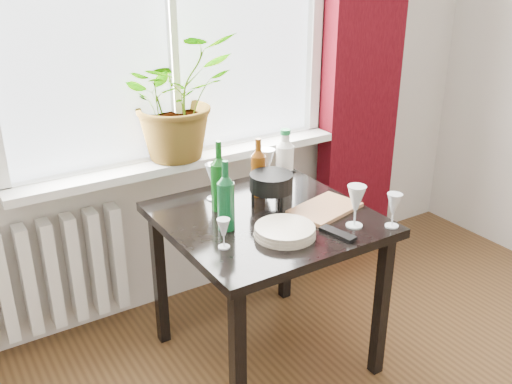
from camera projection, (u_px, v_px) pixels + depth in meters
windowsill at (184, 160)px, 2.83m from camera, size 1.72×0.20×0.04m
curtain at (364, 45)px, 3.17m from camera, size 0.50×0.12×2.56m
radiator at (40, 277)px, 2.66m from camera, size 0.80×0.10×0.55m
table at (266, 234)px, 2.48m from camera, size 0.85×0.85×0.74m
potted_plant at (176, 96)px, 2.70m from camera, size 0.58×0.52×0.60m
wine_bottle_left at (226, 195)px, 2.27m from camera, size 0.08×0.08×0.30m
wine_bottle_right at (219, 176)px, 2.44m from camera, size 0.07×0.07×0.32m
bottle_amber at (258, 167)px, 2.59m from camera, size 0.07×0.07×0.28m
cleaning_bottle at (285, 159)px, 2.66m from camera, size 0.09×0.09×0.29m
wineglass_front_right at (356, 206)px, 2.31m from camera, size 0.08×0.08×0.18m
wineglass_far_right at (393, 210)px, 2.32m from camera, size 0.07×0.07×0.15m
wineglass_back_center at (267, 167)px, 2.70m from camera, size 0.10×0.10×0.19m
wineglass_back_left at (214, 181)px, 2.57m from camera, size 0.08×0.08×0.17m
wineglass_front_left at (224, 233)px, 2.16m from camera, size 0.07×0.07×0.12m
plate_stack at (285, 231)px, 2.26m from camera, size 0.32×0.32×0.04m
fondue_pot at (271, 190)px, 2.51m from camera, size 0.28×0.26×0.15m
tv_remote at (338, 234)px, 2.27m from camera, size 0.08×0.16×0.02m
cutting_board at (325, 209)px, 2.49m from camera, size 0.34×0.26×0.02m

